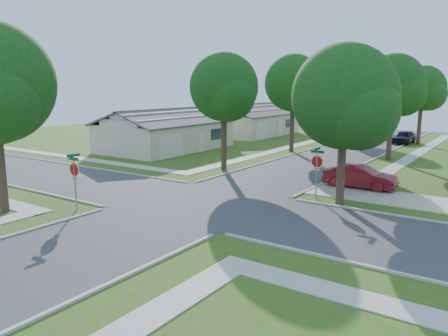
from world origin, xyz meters
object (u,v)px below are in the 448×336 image
object	(u,v)px
stop_sign_ne	(317,164)
tree_e_far	(423,90)
tree_e_near	(346,98)
tree_e_mid	(394,88)
tree_w_near	(224,90)
car_driveway	(360,177)
house_nw_far	(251,124)
stop_sign_sw	(74,172)
car_curb_east	(404,137)
car_curb_west	(381,130)
tree_w_far	(339,94)
tree_w_mid	(294,86)
tree_ne_corner	(346,102)
house_nw_near	(166,135)

from	to	relation	value
stop_sign_ne	tree_e_far	xyz separation A→B (m)	(0.05, 29.31, 3.95)
tree_e_near	tree_e_mid	distance (m)	12.02
stop_sign_ne	tree_e_near	size ratio (longest dim) A/B	0.36
tree_w_near	car_driveway	size ratio (longest dim) A/B	1.99
tree_e_mid	house_nw_far	bearing A→B (deg)	152.09
stop_sign_ne	car_driveway	distance (m)	4.40
stop_sign_sw	car_driveway	bearing A→B (deg)	51.39
car_curb_east	car_curb_west	xyz separation A→B (m)	(-4.84, 8.68, -0.15)
tree_w_near	house_nw_far	bearing A→B (deg)	116.27
tree_w_far	car_curb_east	bearing A→B (deg)	-0.61
stop_sign_ne	car_curb_west	xyz separation A→B (m)	(-6.34, 37.90, -1.43)
tree_e_near	car_curb_west	distance (m)	34.57
stop_sign_ne	tree_e_mid	distance (m)	16.84
tree_w_mid	stop_sign_sw	bearing A→B (deg)	-90.13
stop_sign_ne	tree_ne_corner	xyz separation A→B (m)	(1.66, -0.49, 3.56)
stop_sign_sw	tree_e_near	size ratio (longest dim) A/B	0.36
house_nw_near	tree_w_near	bearing A→B (deg)	-27.83
stop_sign_sw	house_nw_near	world-z (taller)	house_nw_near
tree_e_far	stop_sign_sw	bearing A→B (deg)	-103.73
stop_sign_sw	house_nw_far	world-z (taller)	house_nw_far
tree_w_mid	tree_w_far	bearing A→B (deg)	90.05
stop_sign_ne	tree_e_far	world-z (taller)	tree_e_far
tree_e_mid	car_curb_east	size ratio (longest dim) A/B	2.10
tree_w_near	car_driveway	xyz separation A→B (m)	(10.64, -0.31, -5.37)
tree_ne_corner	house_nw_far	world-z (taller)	tree_ne_corner
stop_sign_sw	house_nw_near	xyz separation A→B (m)	(-11.29, 19.70, -0.51)
stop_sign_ne	house_nw_far	distance (m)	34.26
house_nw_far	car_curb_east	size ratio (longest dim) A/B	3.09
tree_e_mid	tree_w_far	size ratio (longest dim) A/B	1.15
car_curb_west	car_curb_east	bearing A→B (deg)	115.01
stop_sign_ne	house_nw_near	xyz separation A→B (m)	(-20.69, 10.30, -0.51)
tree_e_mid	tree_ne_corner	xyz separation A→B (m)	(1.60, -16.80, -0.66)
tree_e_near	house_nw_near	bearing A→B (deg)	163.89
house_nw_far	tree_w_far	bearing A→B (deg)	10.05
tree_w_mid	tree_ne_corner	bearing A→B (deg)	-56.78
tree_w_far	tree_ne_corner	world-z (taller)	tree_ne_corner
tree_w_mid	car_driveway	bearing A→B (deg)	-49.15
stop_sign_sw	stop_sign_ne	size ratio (longest dim) A/B	1.00
car_curb_east	car_curb_west	bearing A→B (deg)	122.71
tree_e_far	tree_w_near	distance (m)	26.71
stop_sign_ne	car_curb_east	xyz separation A→B (m)	(-1.50, 29.22, -1.28)
tree_e_mid	stop_sign_sw	bearing A→B (deg)	-110.20
stop_sign_sw	car_driveway	world-z (taller)	stop_sign_sw
tree_e_near	tree_w_mid	xyz separation A→B (m)	(-9.39, 12.00, 0.85)
stop_sign_ne	tree_w_far	xyz separation A→B (m)	(-9.35, 29.31, 3.48)
tree_e_mid	house_nw_far	world-z (taller)	tree_e_mid
tree_w_mid	house_nw_far	bearing A→B (deg)	135.93
tree_ne_corner	car_driveway	world-z (taller)	tree_ne_corner
tree_w_near	house_nw_near	xyz separation A→B (m)	(-11.35, 5.99, -4.60)
house_nw_far	tree_e_mid	bearing A→B (deg)	-27.91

